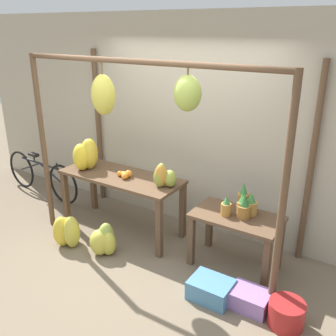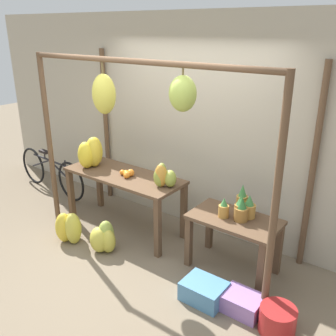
{
  "view_description": "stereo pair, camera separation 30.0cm",
  "coord_description": "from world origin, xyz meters",
  "px_view_note": "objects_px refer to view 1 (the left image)",
  "views": [
    {
      "loc": [
        2.31,
        -2.76,
        2.61
      ],
      "look_at": [
        0.09,
        0.7,
        1.05
      ],
      "focal_mm": 40.0,
      "sensor_mm": 36.0,
      "label": 1
    },
    {
      "loc": [
        2.56,
        -2.59,
        2.61
      ],
      "look_at": [
        0.09,
        0.7,
        1.05
      ],
      "focal_mm": 40.0,
      "sensor_mm": 36.0,
      "label": 2
    }
  ],
  "objects_px": {
    "banana_pile_ground_right": "(104,241)",
    "parked_bicycle": "(41,175)",
    "banana_pile_ground_left": "(67,231)",
    "fruit_crate_white": "(211,289)",
    "banana_pile_on_table": "(86,156)",
    "papaya_pile": "(163,177)",
    "blue_bucket": "(286,314)",
    "orange_pile": "(125,175)",
    "pineapple_cluster": "(243,205)",
    "fruit_crate_purple": "(250,299)"
  },
  "relations": [
    {
      "from": "banana_pile_ground_right",
      "to": "parked_bicycle",
      "type": "bearing_deg",
      "value": 159.5
    },
    {
      "from": "banana_pile_ground_left",
      "to": "fruit_crate_white",
      "type": "distance_m",
      "value": 1.98
    },
    {
      "from": "banana_pile_on_table",
      "to": "parked_bicycle",
      "type": "relative_size",
      "value": 0.25
    },
    {
      "from": "papaya_pile",
      "to": "blue_bucket",
      "type": "bearing_deg",
      "value": -17.68
    },
    {
      "from": "orange_pile",
      "to": "papaya_pile",
      "type": "bearing_deg",
      "value": 3.3
    },
    {
      "from": "orange_pile",
      "to": "parked_bicycle",
      "type": "xyz_separation_m",
      "value": [
        -1.94,
        0.21,
        -0.5
      ]
    },
    {
      "from": "banana_pile_on_table",
      "to": "pineapple_cluster",
      "type": "height_order",
      "value": "banana_pile_on_table"
    },
    {
      "from": "orange_pile",
      "to": "fruit_crate_purple",
      "type": "relative_size",
      "value": 0.53
    },
    {
      "from": "fruit_crate_white",
      "to": "fruit_crate_purple",
      "type": "bearing_deg",
      "value": 12.53
    },
    {
      "from": "banana_pile_ground_right",
      "to": "papaya_pile",
      "type": "xyz_separation_m",
      "value": [
        0.49,
        0.57,
        0.76
      ]
    },
    {
      "from": "blue_bucket",
      "to": "pineapple_cluster",
      "type": "bearing_deg",
      "value": 138.46
    },
    {
      "from": "orange_pile",
      "to": "blue_bucket",
      "type": "bearing_deg",
      "value": -12.76
    },
    {
      "from": "banana_pile_ground_right",
      "to": "blue_bucket",
      "type": "distance_m",
      "value": 2.21
    },
    {
      "from": "banana_pile_on_table",
      "to": "papaya_pile",
      "type": "xyz_separation_m",
      "value": [
        1.21,
        0.04,
        -0.05
      ]
    },
    {
      "from": "pineapple_cluster",
      "to": "blue_bucket",
      "type": "bearing_deg",
      "value": -41.54
    },
    {
      "from": "orange_pile",
      "to": "parked_bicycle",
      "type": "bearing_deg",
      "value": 173.71
    },
    {
      "from": "banana_pile_ground_right",
      "to": "parked_bicycle",
      "type": "distance_m",
      "value": 2.15
    },
    {
      "from": "banana_pile_ground_left",
      "to": "banana_pile_ground_right",
      "type": "bearing_deg",
      "value": 11.21
    },
    {
      "from": "fruit_crate_white",
      "to": "papaya_pile",
      "type": "distance_m",
      "value": 1.4
    },
    {
      "from": "fruit_crate_white",
      "to": "blue_bucket",
      "type": "distance_m",
      "value": 0.76
    },
    {
      "from": "orange_pile",
      "to": "banana_pile_ground_left",
      "type": "distance_m",
      "value": 1.01
    },
    {
      "from": "banana_pile_on_table",
      "to": "orange_pile",
      "type": "xyz_separation_m",
      "value": [
        0.65,
        0.01,
        -0.14
      ]
    },
    {
      "from": "blue_bucket",
      "to": "banana_pile_ground_left",
      "type": "bearing_deg",
      "value": -177.4
    },
    {
      "from": "blue_bucket",
      "to": "parked_bicycle",
      "type": "xyz_separation_m",
      "value": [
        -4.21,
        0.73,
        0.22
      ]
    },
    {
      "from": "banana_pile_ground_left",
      "to": "blue_bucket",
      "type": "bearing_deg",
      "value": 2.6
    },
    {
      "from": "orange_pile",
      "to": "fruit_crate_purple",
      "type": "bearing_deg",
      "value": -13.8
    },
    {
      "from": "banana_pile_ground_left",
      "to": "fruit_crate_white",
      "type": "relative_size",
      "value": 1.01
    },
    {
      "from": "banana_pile_on_table",
      "to": "pineapple_cluster",
      "type": "distance_m",
      "value": 2.21
    },
    {
      "from": "fruit_crate_white",
      "to": "parked_bicycle",
      "type": "xyz_separation_m",
      "value": [
        -3.46,
        0.77,
        0.24
      ]
    },
    {
      "from": "banana_pile_on_table",
      "to": "blue_bucket",
      "type": "height_order",
      "value": "banana_pile_on_table"
    },
    {
      "from": "fruit_crate_white",
      "to": "parked_bicycle",
      "type": "height_order",
      "value": "parked_bicycle"
    },
    {
      "from": "orange_pile",
      "to": "banana_pile_ground_right",
      "type": "distance_m",
      "value": 0.86
    },
    {
      "from": "fruit_crate_white",
      "to": "blue_bucket",
      "type": "height_order",
      "value": "blue_bucket"
    },
    {
      "from": "banana_pile_ground_right",
      "to": "fruit_crate_purple",
      "type": "relative_size",
      "value": 1.04
    },
    {
      "from": "banana_pile_ground_left",
      "to": "fruit_crate_white",
      "type": "height_order",
      "value": "banana_pile_ground_left"
    },
    {
      "from": "banana_pile_ground_left",
      "to": "fruit_crate_white",
      "type": "xyz_separation_m",
      "value": [
        1.97,
        0.09,
        -0.1
      ]
    },
    {
      "from": "banana_pile_ground_left",
      "to": "blue_bucket",
      "type": "xyz_separation_m",
      "value": [
        2.73,
        0.12,
        -0.07
      ]
    },
    {
      "from": "orange_pile",
      "to": "fruit_crate_white",
      "type": "distance_m",
      "value": 1.78
    },
    {
      "from": "parked_bicycle",
      "to": "papaya_pile",
      "type": "height_order",
      "value": "papaya_pile"
    },
    {
      "from": "banana_pile_ground_left",
      "to": "fruit_crate_purple",
      "type": "xyz_separation_m",
      "value": [
        2.35,
        0.17,
        -0.11
      ]
    },
    {
      "from": "banana_pile_ground_left",
      "to": "orange_pile",
      "type": "bearing_deg",
      "value": 55.11
    },
    {
      "from": "pineapple_cluster",
      "to": "blue_bucket",
      "type": "height_order",
      "value": "pineapple_cluster"
    },
    {
      "from": "fruit_crate_white",
      "to": "banana_pile_ground_right",
      "type": "bearing_deg",
      "value": 179.34
    },
    {
      "from": "pineapple_cluster",
      "to": "fruit_crate_white",
      "type": "height_order",
      "value": "pineapple_cluster"
    },
    {
      "from": "pineapple_cluster",
      "to": "papaya_pile",
      "type": "distance_m",
      "value": 1.0
    },
    {
      "from": "fruit_crate_white",
      "to": "parked_bicycle",
      "type": "distance_m",
      "value": 3.55
    },
    {
      "from": "banana_pile_ground_right",
      "to": "papaya_pile",
      "type": "distance_m",
      "value": 1.06
    },
    {
      "from": "banana_pile_ground_right",
      "to": "papaya_pile",
      "type": "height_order",
      "value": "papaya_pile"
    },
    {
      "from": "orange_pile",
      "to": "pineapple_cluster",
      "type": "height_order",
      "value": "pineapple_cluster"
    },
    {
      "from": "blue_bucket",
      "to": "parked_bicycle",
      "type": "bearing_deg",
      "value": 170.18
    }
  ]
}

